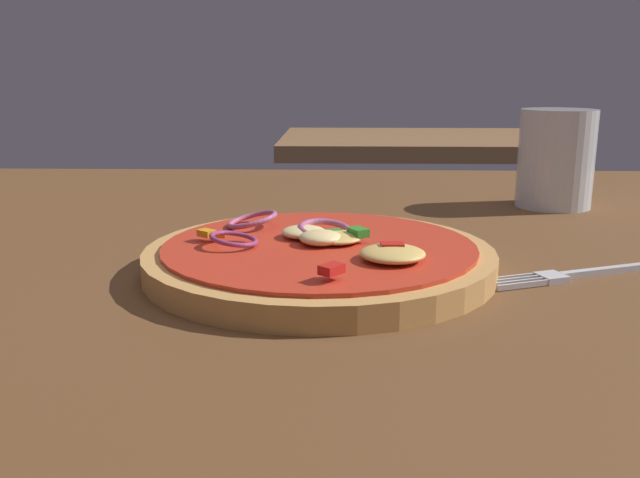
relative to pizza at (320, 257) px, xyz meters
The scene contains 5 objects.
dining_table 0.05m from the pizza, behind, with size 1.28×1.07×0.03m.
pizza is the anchor object (origin of this frame).
fork 0.20m from the pizza, ahead, with size 0.18×0.08×0.01m.
beer_glass 0.36m from the pizza, 45.83° to the left, with size 0.08×0.08×0.11m.
background_table 1.12m from the pizza, 79.90° to the left, with size 0.63×0.46×0.03m.
Camera 1 is at (0.06, -0.49, 0.18)m, focal length 37.92 mm.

